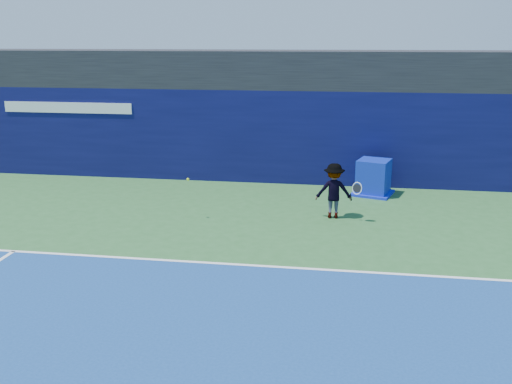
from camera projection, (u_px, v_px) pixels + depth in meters
The scene contains 7 objects.
ground at pixel (198, 336), 9.10m from camera, with size 80.00×80.00×0.00m, color #2A5F2D.
baseline at pixel (234, 264), 11.96m from camera, with size 24.00×0.10×0.01m, color white.
stadium_band at pixel (281, 69), 19.13m from camera, with size 36.00×3.00×1.20m, color black.
back_wall_assembly at pixel (276, 136), 18.72m from camera, with size 36.00×1.03×3.00m.
equipment_cart at pixel (373, 179), 17.24m from camera, with size 1.39×1.39×1.07m.
tennis_player at pixel (334, 191), 14.93m from camera, with size 1.21×0.68×1.46m.
tennis_ball at pixel (188, 179), 14.73m from camera, with size 0.07×0.07×0.07m.
Camera 1 is at (2.16, -7.95, 4.60)m, focal length 40.00 mm.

